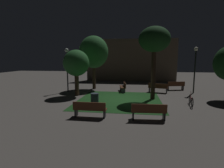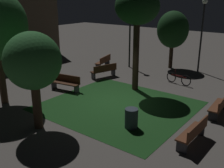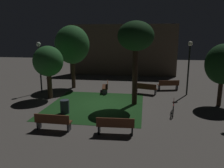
{
  "view_description": "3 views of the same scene",
  "coord_description": "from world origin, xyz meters",
  "px_view_note": "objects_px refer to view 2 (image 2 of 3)",
  "views": [
    {
      "loc": [
        0.86,
        -13.66,
        3.15
      ],
      "look_at": [
        -0.96,
        -0.23,
        1.22
      ],
      "focal_mm": 28.22,
      "sensor_mm": 36.0,
      "label": 1
    },
    {
      "loc": [
        -10.22,
        -7.59,
        5.18
      ],
      "look_at": [
        -0.48,
        -0.14,
        1.1
      ],
      "focal_mm": 43.0,
      "sensor_mm": 36.0,
      "label": 2
    },
    {
      "loc": [
        2.87,
        -14.43,
        4.64
      ],
      "look_at": [
        0.72,
        -0.16,
        1.47
      ],
      "focal_mm": 35.4,
      "sensor_mm": 36.0,
      "label": 3
    }
  ],
  "objects_px": {
    "bench_back_row": "(194,132)",
    "lamp_post_path_center": "(203,24)",
    "tree_tall_center": "(137,8)",
    "bench_front_right": "(66,82)",
    "trash_bin": "(131,118)",
    "bench_by_lamp": "(220,105)",
    "bench_lawn_edge": "(104,70)",
    "tree_lawn_side": "(33,62)",
    "tree_left_canopy": "(173,30)",
    "bicycle": "(178,79)",
    "bench_corner": "(104,61)",
    "lamp_post_plaza_east": "(130,28)"
  },
  "relations": [
    {
      "from": "bench_back_row",
      "to": "lamp_post_path_center",
      "type": "distance_m",
      "value": 10.71
    },
    {
      "from": "tree_tall_center",
      "to": "bench_front_right",
      "type": "bearing_deg",
      "value": 129.64
    },
    {
      "from": "trash_bin",
      "to": "bench_by_lamp",
      "type": "bearing_deg",
      "value": -35.8
    },
    {
      "from": "lamp_post_path_center",
      "to": "bench_lawn_edge",
      "type": "bearing_deg",
      "value": 139.81
    },
    {
      "from": "bench_back_row",
      "to": "lamp_post_path_center",
      "type": "xyz_separation_m",
      "value": [
        9.73,
        3.44,
        2.86
      ]
    },
    {
      "from": "bench_back_row",
      "to": "tree_lawn_side",
      "type": "relative_size",
      "value": 0.46
    },
    {
      "from": "bench_lawn_edge",
      "to": "tree_left_canopy",
      "type": "relative_size",
      "value": 0.45
    },
    {
      "from": "bench_lawn_edge",
      "to": "bicycle",
      "type": "relative_size",
      "value": 1.11
    },
    {
      "from": "lamp_post_path_center",
      "to": "bench_front_right",
      "type": "bearing_deg",
      "value": 151.8
    },
    {
      "from": "tree_lawn_side",
      "to": "bicycle",
      "type": "height_order",
      "value": "tree_lawn_side"
    },
    {
      "from": "bench_by_lamp",
      "to": "tree_lawn_side",
      "type": "bearing_deg",
      "value": 136.11
    },
    {
      "from": "bench_corner",
      "to": "bicycle",
      "type": "bearing_deg",
      "value": -92.7
    },
    {
      "from": "tree_tall_center",
      "to": "trash_bin",
      "type": "xyz_separation_m",
      "value": [
        -4.1,
        -2.45,
        -4.09
      ]
    },
    {
      "from": "tree_left_canopy",
      "to": "lamp_post_plaza_east",
      "type": "bearing_deg",
      "value": 122.46
    },
    {
      "from": "tree_lawn_side",
      "to": "tree_tall_center",
      "type": "relative_size",
      "value": 0.7
    },
    {
      "from": "bench_front_right",
      "to": "tree_left_canopy",
      "type": "height_order",
      "value": "tree_left_canopy"
    },
    {
      "from": "lamp_post_plaza_east",
      "to": "bicycle",
      "type": "height_order",
      "value": "lamp_post_plaza_east"
    },
    {
      "from": "tree_tall_center",
      "to": "trash_bin",
      "type": "relative_size",
      "value": 6.67
    },
    {
      "from": "tree_left_canopy",
      "to": "bicycle",
      "type": "distance_m",
      "value": 4.57
    },
    {
      "from": "bench_corner",
      "to": "lamp_post_plaza_east",
      "type": "height_order",
      "value": "lamp_post_plaza_east"
    },
    {
      "from": "bench_by_lamp",
      "to": "tree_left_canopy",
      "type": "height_order",
      "value": "tree_left_canopy"
    },
    {
      "from": "bench_by_lamp",
      "to": "trash_bin",
      "type": "height_order",
      "value": "bench_by_lamp"
    },
    {
      "from": "lamp_post_plaza_east",
      "to": "tree_left_canopy",
      "type": "bearing_deg",
      "value": -57.54
    },
    {
      "from": "bench_by_lamp",
      "to": "trash_bin",
      "type": "distance_m",
      "value": 4.25
    },
    {
      "from": "tree_tall_center",
      "to": "lamp_post_plaza_east",
      "type": "xyz_separation_m",
      "value": [
        4.01,
        3.1,
        -1.61
      ]
    },
    {
      "from": "bench_back_row",
      "to": "lamp_post_path_center",
      "type": "height_order",
      "value": "lamp_post_path_center"
    },
    {
      "from": "trash_bin",
      "to": "bench_lawn_edge",
      "type": "bearing_deg",
      "value": 47.8
    },
    {
      "from": "lamp_post_plaza_east",
      "to": "tree_tall_center",
      "type": "bearing_deg",
      "value": -142.31
    },
    {
      "from": "tree_lawn_side",
      "to": "lamp_post_path_center",
      "type": "relative_size",
      "value": 0.79
    },
    {
      "from": "bench_front_right",
      "to": "bench_back_row",
      "type": "bearing_deg",
      "value": -98.85
    },
    {
      "from": "tree_left_canopy",
      "to": "tree_tall_center",
      "type": "bearing_deg",
      "value": -174.85
    },
    {
      "from": "bench_front_right",
      "to": "bicycle",
      "type": "bearing_deg",
      "value": -43.06
    },
    {
      "from": "bench_lawn_edge",
      "to": "tree_lawn_side",
      "type": "height_order",
      "value": "tree_lawn_side"
    },
    {
      "from": "bench_front_right",
      "to": "lamp_post_path_center",
      "type": "relative_size",
      "value": 0.37
    },
    {
      "from": "bench_lawn_edge",
      "to": "lamp_post_plaza_east",
      "type": "bearing_deg",
      "value": 3.51
    },
    {
      "from": "bench_front_right",
      "to": "lamp_post_path_center",
      "type": "xyz_separation_m",
      "value": [
        8.48,
        -4.55,
        2.86
      ]
    },
    {
      "from": "lamp_post_plaza_east",
      "to": "bench_corner",
      "type": "bearing_deg",
      "value": 132.2
    },
    {
      "from": "tree_lawn_side",
      "to": "lamp_post_plaza_east",
      "type": "distance_m",
      "value": 10.7
    },
    {
      "from": "bench_back_row",
      "to": "trash_bin",
      "type": "height_order",
      "value": "bench_back_row"
    },
    {
      "from": "bench_back_row",
      "to": "tree_tall_center",
      "type": "height_order",
      "value": "tree_tall_center"
    },
    {
      "from": "bench_by_lamp",
      "to": "bench_front_right",
      "type": "height_order",
      "value": "same"
    },
    {
      "from": "tree_left_canopy",
      "to": "trash_bin",
      "type": "relative_size",
      "value": 4.95
    },
    {
      "from": "lamp_post_plaza_east",
      "to": "trash_bin",
      "type": "distance_m",
      "value": 10.13
    },
    {
      "from": "bench_front_right",
      "to": "trash_bin",
      "type": "distance_m",
      "value": 5.73
    },
    {
      "from": "lamp_post_plaza_east",
      "to": "trash_bin",
      "type": "bearing_deg",
      "value": -145.62
    },
    {
      "from": "lamp_post_plaza_east",
      "to": "trash_bin",
      "type": "relative_size",
      "value": 5.04
    },
    {
      "from": "lamp_post_plaza_east",
      "to": "lamp_post_path_center",
      "type": "bearing_deg",
      "value": -67.1
    },
    {
      "from": "lamp_post_plaza_east",
      "to": "bicycle",
      "type": "distance_m",
      "value": 5.56
    },
    {
      "from": "bench_corner",
      "to": "tree_left_canopy",
      "type": "xyz_separation_m",
      "value": [
        2.94,
        -4.02,
        2.33
      ]
    },
    {
      "from": "bench_back_row",
      "to": "tree_left_canopy",
      "type": "relative_size",
      "value": 0.44
    }
  ]
}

